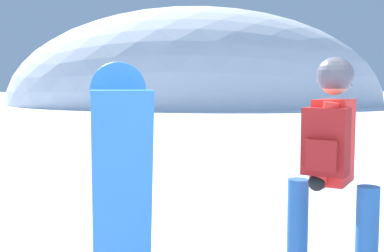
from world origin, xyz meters
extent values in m
ellipsoid|color=white|center=(9.38, 41.12, 0.00)|extent=(34.57, 31.11, 17.63)
cylinder|color=#235699|center=(0.33, 0.95, 0.43)|extent=(0.15, 0.15, 0.82)
cylinder|color=#235699|center=(0.68, 0.62, 0.43)|extent=(0.15, 0.15, 0.82)
cube|color=red|center=(0.51, 0.79, 1.13)|extent=(0.41, 0.41, 0.58)
cylinder|color=red|center=(0.35, 0.62, 1.13)|extent=(0.20, 0.19, 0.57)
cylinder|color=red|center=(0.67, 0.95, 1.13)|extent=(0.20, 0.19, 0.57)
sphere|color=black|center=(0.31, 0.63, 0.88)|extent=(0.11, 0.11, 0.11)
sphere|color=black|center=(0.65, 1.00, 0.88)|extent=(0.11, 0.11, 0.11)
cube|color=maroon|center=(0.37, 0.64, 1.15)|extent=(0.33, 0.32, 0.44)
cube|color=maroon|center=(0.30, 0.57, 1.07)|extent=(0.19, 0.18, 0.20)
sphere|color=tan|center=(0.51, 0.79, 1.56)|extent=(0.21, 0.21, 0.21)
sphere|color=#4C4C56|center=(0.51, 0.79, 1.59)|extent=(0.25, 0.25, 0.25)
cube|color=navy|center=(0.60, 0.88, 1.56)|extent=(0.14, 0.14, 0.08)
cube|color=blue|center=(-0.99, 0.13, 0.75)|extent=(0.28, 0.30, 1.50)
cylinder|color=blue|center=(-0.99, 0.27, 1.49)|extent=(0.28, 0.08, 0.28)
cube|color=black|center=(-0.99, 0.16, 0.97)|extent=(0.25, 0.09, 0.15)
camera|label=1|loc=(-1.16, -2.07, 1.51)|focal=43.07mm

